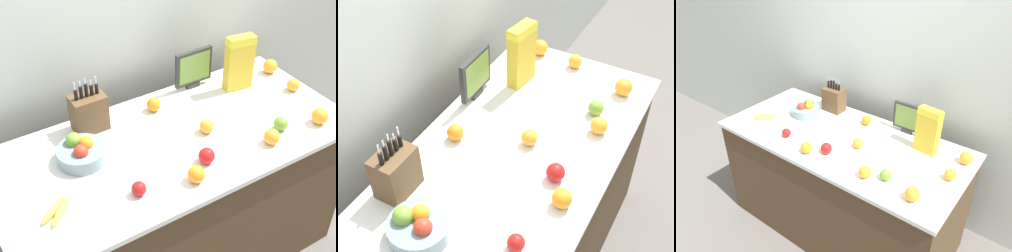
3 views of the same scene
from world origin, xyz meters
The scene contains 17 objects.
wall_back centered at (0.00, 0.64, 1.30)m, with size 9.00×0.06×2.60m.
counter centered at (0.00, 0.00, 0.46)m, with size 1.86×0.85×0.91m.
knife_block centered at (-0.32, 0.31, 1.02)m, with size 0.17×0.12×0.30m.
small_monitor centered at (0.35, 0.35, 1.04)m, with size 0.24×0.03×0.24m.
cereal_box centered at (0.57, 0.21, 1.09)m, with size 0.17×0.09×0.33m.
fruit_bowl centered at (-0.45, 0.10, 0.96)m, with size 0.23×0.23×0.12m.
banana_bunch centered at (-0.68, -0.16, 0.93)m, with size 0.17×0.16×0.03m.
apple_rightmost centered at (0.04, -0.22, 0.95)m, with size 0.08×0.08×0.08m, color red.
apple_leftmost centered at (-0.33, -0.24, 0.95)m, with size 0.07×0.07×0.07m, color red.
apple_front centered at (0.51, -0.22, 0.95)m, with size 0.08×0.08×0.08m, color #6B9E33.
orange_by_cereal centered at (0.17, -0.04, 0.95)m, with size 0.08×0.08×0.08m, color orange.
orange_mid_left centered at (0.82, 0.02, 0.95)m, with size 0.07×0.07×0.07m, color orange.
orange_mid_right centered at (-0.07, -0.30, 0.95)m, with size 0.08×0.08×0.08m, color orange.
orange_near_bowl centered at (0.85, 0.24, 0.96)m, with size 0.09×0.09×0.09m, color orange.
orange_front_right centered at (0.04, 0.27, 0.95)m, with size 0.08×0.08×0.08m, color orange.
orange_front_center centered at (0.72, -0.28, 0.96)m, with size 0.09×0.09×0.09m, color orange.
orange_back_center centered at (0.39, -0.28, 0.95)m, with size 0.08×0.08×0.08m, color orange.
Camera 1 is at (-0.99, -1.53, 2.40)m, focal length 50.00 mm.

